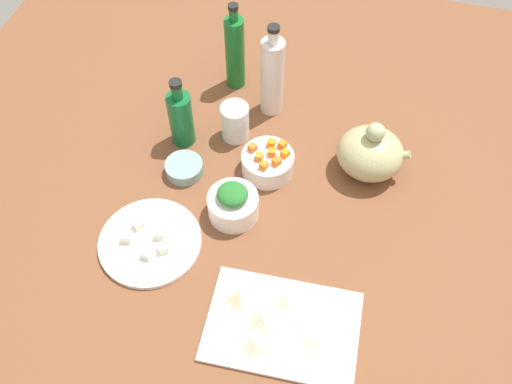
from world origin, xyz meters
The scene contains 30 objects.
tabletop centered at (0.00, 0.00, 1.50)cm, with size 190.00×190.00×3.00cm, color brown.
cutting_board centered at (13.84, -29.09, 3.50)cm, with size 32.10×21.83×1.00cm, color silver.
plate_tofu centered at (-20.78, -17.33, 3.60)cm, with size 23.92×23.92×1.20cm, color white.
bowl_greens centered at (-4.50, -4.09, 6.24)cm, with size 12.15×12.15×6.49cm, color white.
bowl_carrots centered at (-0.15, 10.91, 5.87)cm, with size 13.16×13.16×5.74cm, color white.
bowl_small_side centered at (-20.13, 4.66, 4.63)cm, with size 9.56×9.56×3.26cm, color #7A9F9B.
teapot centered at (24.37, 18.12, 9.29)cm, with size 18.06×15.62×16.26cm.
bottle_0 centered at (-16.85, 39.40, 14.44)cm, with size 5.40×5.40×26.36cm.
bottle_1 centered at (-24.03, 15.04, 11.43)cm, with size 6.28×6.28×20.69cm.
bottle_2 centered at (-4.55, 32.39, 14.99)cm, with size 6.16×6.16×27.61cm.
drinking_glass_0 centered at (-11.22, 20.13, 8.13)cm, with size 7.43×7.43×10.27cm, color white.
carrot_cube_0 centered at (-0.11, 14.30, 9.64)cm, with size 1.80×1.80×1.80cm, color orange.
carrot_cube_1 centered at (2.71, 8.95, 9.64)cm, with size 1.80×1.80×1.80cm, color orange.
carrot_cube_2 centered at (-1.79, 9.32, 9.64)cm, with size 1.80×1.80×1.80cm, color orange.
carrot_cube_3 centered at (0.12, 7.02, 9.64)cm, with size 1.80×1.80×1.80cm, color orange.
carrot_cube_4 centered at (-4.15, 11.74, 9.64)cm, with size 1.80×1.80×1.80cm, color orange.
carrot_cube_5 centered at (4.12, 12.06, 9.64)cm, with size 1.80×1.80×1.80cm, color orange.
carrot_cube_6 centered at (2.78, 14.64, 9.64)cm, with size 1.80×1.80×1.80cm, color orange.
carrot_cube_7 centered at (0.93, 11.52, 9.64)cm, with size 1.80×1.80×1.80cm, color orange.
chopped_greens_mound centered at (-4.50, -4.09, 11.09)cm, with size 7.37×7.08×3.21cm, color #27702B.
tofu_cube_0 centered at (-24.55, -14.46, 5.30)cm, with size 2.20×2.20×2.20cm, color #F2E4CA.
tofu_cube_1 centered at (-18.75, -15.69, 5.30)cm, with size 2.20×2.20×2.20cm, color silver.
tofu_cube_2 centered at (-25.91, -18.48, 5.30)cm, with size 2.20×2.20×2.20cm, color silver.
tofu_cube_3 centered at (-19.71, -21.19, 5.30)cm, with size 2.20×2.20×2.20cm, color white.
tofu_cube_4 centered at (-16.76, -18.85, 5.30)cm, with size 2.20×2.20×2.20cm, color #EAEFCE.
dumpling_0 centered at (3.54, -25.85, 5.60)cm, with size 5.23×4.58×3.19cm, color beige.
dumpling_1 centered at (9.34, -29.53, 5.44)cm, with size 4.67×4.50×2.87cm, color beige.
dumpling_2 centered at (13.12, -23.71, 5.26)cm, with size 4.45×3.82×2.51cm, color beige.
dumpling_3 centered at (21.18, -30.80, 5.13)cm, with size 5.93×5.47×2.25cm, color beige.
dumpling_4 centered at (9.60, -35.26, 5.32)cm, with size 4.34×4.28×2.64cm, color beige.
Camera 1 is at (20.77, -75.24, 116.95)cm, focal length 39.62 mm.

